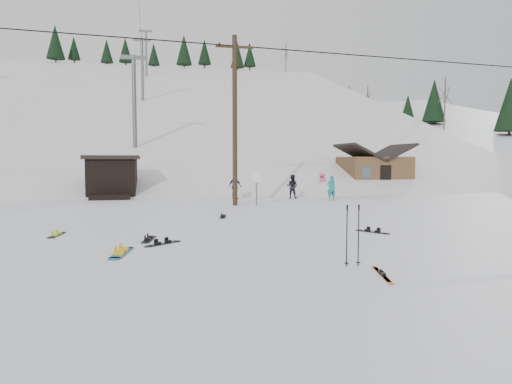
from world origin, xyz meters
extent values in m
plane|color=white|center=(0.00, 0.00, 0.00)|extent=(200.00, 200.00, 0.00)
cube|color=white|center=(0.00, 55.00, -12.00)|extent=(60.00, 85.24, 65.97)
cube|color=white|center=(38.00, 50.00, -11.00)|extent=(45.66, 93.98, 54.59)
cylinder|color=#3A2819|center=(2.00, 14.00, 4.50)|extent=(0.26, 0.26, 9.00)
cube|color=#3A2819|center=(2.00, 14.00, 8.40)|extent=(2.00, 0.12, 0.12)
cylinder|color=black|center=(2.00, 14.00, 8.52)|extent=(0.08, 0.08, 0.12)
cylinder|color=#595B60|center=(3.10, 13.60, 0.90)|extent=(0.07, 0.07, 1.80)
cube|color=white|center=(3.10, 13.56, 1.55)|extent=(0.50, 0.04, 0.60)
cube|color=black|center=(-5.00, 21.00, 1.25)|extent=(3.00, 3.00, 2.50)
cube|color=black|center=(-5.00, 21.00, 2.62)|extent=(3.40, 3.40, 0.25)
cube|color=black|center=(-5.00, 19.20, 0.15)|extent=(2.40, 1.20, 0.30)
cylinder|color=#595B60|center=(-4.00, 30.00, 7.25)|extent=(0.36, 0.36, 8.00)
cube|color=#595B60|center=(-4.00, 30.00, 11.05)|extent=(2.20, 0.30, 0.30)
cylinder|color=#595B60|center=(-4.00, 50.00, 13.75)|extent=(0.36, 0.36, 8.00)
cube|color=#595B60|center=(-4.00, 50.00, 17.55)|extent=(2.20, 0.30, 0.30)
cylinder|color=#595B60|center=(-4.00, 70.00, 20.25)|extent=(0.36, 0.36, 8.00)
cube|color=#595B60|center=(-4.00, 70.00, 24.05)|extent=(2.20, 0.30, 0.30)
cube|color=brown|center=(15.00, 24.00, 1.35)|extent=(5.00, 4.00, 2.70)
cube|color=black|center=(13.65, 24.00, 3.05)|extent=(2.69, 4.40, 1.43)
cube|color=black|center=(16.35, 24.00, 3.05)|extent=(2.69, 4.40, 1.43)
cube|color=black|center=(15.00, 21.98, 1.10)|extent=(0.90, 0.06, 1.90)
cube|color=#165A8F|center=(-2.94, 2.03, 0.01)|extent=(0.54, 1.41, 0.03)
cylinder|color=#165A8F|center=(-2.83, 2.71, 0.01)|extent=(0.32, 0.32, 0.03)
cylinder|color=#165A8F|center=(-3.06, 1.35, 0.01)|extent=(0.32, 0.32, 0.03)
cube|color=#EFB00C|center=(-2.90, 2.27, 0.07)|extent=(0.25, 0.20, 0.09)
cube|color=#EFB00C|center=(-2.99, 1.78, 0.07)|extent=(0.25, 0.20, 0.09)
cube|color=red|center=(2.64, -1.50, 0.01)|extent=(0.41, 1.39, 0.02)
cube|color=black|center=(2.64, -1.50, 0.05)|extent=(0.13, 0.26, 0.06)
cube|color=red|center=(2.67, -1.36, 0.01)|extent=(0.41, 1.39, 0.02)
cube|color=black|center=(2.67, -1.36, 0.05)|extent=(0.13, 0.26, 0.06)
cylinder|color=black|center=(2.25, -0.50, 0.69)|extent=(0.03, 0.03, 1.38)
cylinder|color=black|center=(2.25, -0.50, 0.07)|extent=(0.10, 0.10, 0.01)
cylinder|color=black|center=(2.25, -0.50, 1.35)|extent=(0.04, 0.04, 0.13)
cylinder|color=black|center=(2.53, -0.50, 0.69)|extent=(0.03, 0.03, 1.38)
cylinder|color=black|center=(2.53, -0.50, 0.07)|extent=(0.10, 0.10, 0.01)
cylinder|color=black|center=(2.53, -0.50, 1.35)|extent=(0.04, 0.04, 0.13)
cube|color=black|center=(-1.88, 3.17, 0.01)|extent=(0.98, 0.87, 0.02)
cylinder|color=black|center=(-1.46, 3.51, 0.01)|extent=(0.25, 0.25, 0.02)
cylinder|color=black|center=(-2.29, 2.83, 0.01)|extent=(0.25, 0.25, 0.02)
cube|color=black|center=(-1.73, 3.29, 0.06)|extent=(0.21, 0.22, 0.07)
cube|color=black|center=(-2.03, 3.05, 0.06)|extent=(0.21, 0.22, 0.07)
cube|color=black|center=(-2.29, 3.98, 0.01)|extent=(0.44, 1.10, 0.02)
cylinder|color=black|center=(-2.20, 4.51, 0.01)|extent=(0.25, 0.25, 0.02)
cylinder|color=black|center=(-2.39, 3.45, 0.01)|extent=(0.25, 0.25, 0.02)
cube|color=black|center=(-2.26, 4.17, 0.06)|extent=(0.20, 0.16, 0.07)
cube|color=black|center=(-2.33, 3.79, 0.06)|extent=(0.20, 0.16, 0.07)
cube|color=black|center=(-5.24, 5.44, 0.01)|extent=(0.37, 1.06, 0.02)
cylinder|color=black|center=(-5.17, 5.96, 0.01)|extent=(0.24, 0.24, 0.02)
cylinder|color=black|center=(-5.30, 4.93, 0.01)|extent=(0.24, 0.24, 0.02)
cube|color=#9FDA19|center=(-5.21, 5.63, 0.06)|extent=(0.19, 0.15, 0.07)
cube|color=#9FDA19|center=(-5.26, 5.26, 0.06)|extent=(0.19, 0.15, 0.07)
cube|color=black|center=(5.07, 3.94, 0.01)|extent=(0.78, 1.01, 0.02)
cylinder|color=black|center=(5.36, 3.50, 0.01)|extent=(0.24, 0.24, 0.02)
cylinder|color=black|center=(4.78, 4.38, 0.01)|extent=(0.24, 0.24, 0.02)
cube|color=black|center=(5.18, 3.78, 0.06)|extent=(0.22, 0.20, 0.07)
cube|color=black|center=(4.97, 4.10, 0.06)|extent=(0.22, 0.20, 0.07)
cube|color=black|center=(0.68, 9.11, 0.01)|extent=(0.43, 1.07, 0.02)
cylinder|color=black|center=(0.78, 9.62, 0.01)|extent=(0.24, 0.24, 0.02)
cylinder|color=black|center=(0.58, 8.60, 0.01)|extent=(0.24, 0.24, 0.02)
cube|color=black|center=(0.72, 9.29, 0.06)|extent=(0.19, 0.16, 0.07)
cube|color=black|center=(0.65, 8.93, 0.06)|extent=(0.19, 0.16, 0.07)
imported|color=#0C7977|center=(8.17, 15.75, 0.75)|extent=(0.57, 0.40, 1.50)
imported|color=black|center=(6.27, 17.63, 0.76)|extent=(0.93, 0.89, 1.52)
imported|color=#D74C88|center=(9.78, 21.77, 0.75)|extent=(1.05, 0.72, 1.50)
imported|color=#17173B|center=(2.62, 17.79, 0.79)|extent=(0.94, 0.92, 1.59)
camera|label=1|loc=(-1.91, -10.19, 2.43)|focal=32.00mm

